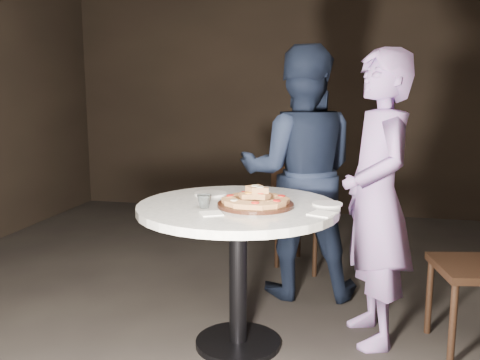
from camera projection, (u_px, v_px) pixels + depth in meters
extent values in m
plane|color=black|center=(262.00, 348.00, 3.13)|extent=(7.00, 7.00, 0.00)
cylinder|color=black|center=(238.00, 342.00, 3.16)|extent=(0.54, 0.54, 0.03)
cylinder|color=black|center=(238.00, 276.00, 3.09)|extent=(0.11, 0.11, 0.79)
cylinder|color=silver|center=(238.00, 208.00, 3.02)|extent=(1.23, 1.23, 0.05)
cylinder|color=black|center=(256.00, 205.00, 2.96)|extent=(0.56, 0.56, 0.02)
cube|color=#A87041|center=(281.00, 199.00, 2.98)|extent=(0.11, 0.11, 0.04)
cylinder|color=red|center=(281.00, 196.00, 2.98)|extent=(0.06, 0.06, 0.01)
cube|color=#A87041|center=(276.00, 197.00, 3.04)|extent=(0.11, 0.11, 0.04)
cube|color=#A87041|center=(267.00, 195.00, 3.08)|extent=(0.11, 0.09, 0.04)
cylinder|color=beige|center=(267.00, 192.00, 3.08)|extent=(0.05, 0.05, 0.01)
cube|color=#A87041|center=(256.00, 195.00, 3.10)|extent=(0.09, 0.07, 0.04)
cube|color=#A87041|center=(245.00, 195.00, 3.09)|extent=(0.11, 0.11, 0.04)
cylinder|color=red|center=(245.00, 192.00, 3.08)|extent=(0.06, 0.06, 0.01)
cube|color=#A87041|center=(236.00, 197.00, 3.05)|extent=(0.10, 0.11, 0.04)
cube|color=#A87041|center=(230.00, 199.00, 2.99)|extent=(0.09, 0.10, 0.04)
cylinder|color=red|center=(230.00, 195.00, 2.99)|extent=(0.05, 0.05, 0.01)
cube|color=#A87041|center=(230.00, 201.00, 2.93)|extent=(0.11, 0.11, 0.04)
cube|color=#A87041|center=(234.00, 204.00, 2.87)|extent=(0.11, 0.11, 0.04)
cylinder|color=beige|center=(234.00, 200.00, 2.87)|extent=(0.06, 0.06, 0.01)
cube|color=#A87041|center=(243.00, 205.00, 2.83)|extent=(0.10, 0.08, 0.04)
cube|color=#A87041|center=(255.00, 206.00, 2.81)|extent=(0.09, 0.07, 0.04)
cylinder|color=red|center=(255.00, 203.00, 2.81)|extent=(0.04, 0.04, 0.01)
cube|color=#A87041|center=(267.00, 206.00, 2.82)|extent=(0.11, 0.11, 0.04)
cube|color=#A87041|center=(277.00, 204.00, 2.86)|extent=(0.10, 0.11, 0.04)
cylinder|color=red|center=(277.00, 200.00, 2.86)|extent=(0.05, 0.05, 0.01)
cube|color=#A87041|center=(282.00, 202.00, 2.92)|extent=(0.08, 0.10, 0.04)
cube|color=#A87041|center=(263.00, 194.00, 2.97)|extent=(0.09, 0.11, 0.04)
cylinder|color=#2D6B1E|center=(263.00, 191.00, 2.97)|extent=(0.05, 0.05, 0.01)
cube|color=#A87041|center=(251.00, 194.00, 2.99)|extent=(0.08, 0.10, 0.04)
cylinder|color=beige|center=(251.00, 190.00, 2.98)|extent=(0.05, 0.05, 0.01)
cube|color=#A87041|center=(249.00, 196.00, 2.92)|extent=(0.11, 0.10, 0.03)
cylinder|color=orange|center=(249.00, 193.00, 2.92)|extent=(0.06, 0.06, 0.01)
cube|color=#A87041|center=(261.00, 197.00, 2.91)|extent=(0.11, 0.09, 0.04)
cylinder|color=red|center=(261.00, 193.00, 2.91)|extent=(0.05, 0.05, 0.01)
cube|color=#A87041|center=(260.00, 190.00, 2.92)|extent=(0.10, 0.09, 0.04)
cylinder|color=beige|center=(260.00, 187.00, 2.92)|extent=(0.05, 0.05, 0.01)
cube|color=#A87041|center=(255.00, 189.00, 2.96)|extent=(0.11, 0.11, 0.04)
cylinder|color=beige|center=(255.00, 186.00, 2.96)|extent=(0.06, 0.06, 0.01)
cylinder|color=white|center=(211.00, 194.00, 3.28)|extent=(0.24, 0.24, 0.01)
cylinder|color=white|center=(327.00, 204.00, 3.00)|extent=(0.19, 0.19, 0.01)
imported|color=silver|center=(204.00, 201.00, 2.91)|extent=(0.10, 0.10, 0.07)
cube|color=white|center=(212.00, 213.00, 2.78)|extent=(0.15, 0.15, 0.01)
cube|color=white|center=(322.00, 214.00, 2.78)|extent=(0.16, 0.16, 0.01)
cube|color=black|center=(307.00, 214.00, 4.48)|extent=(0.56, 0.56, 0.04)
cube|color=black|center=(294.00, 192.00, 4.28)|extent=(0.40, 0.21, 0.45)
cylinder|color=black|center=(336.00, 239.00, 4.56)|extent=(0.05, 0.05, 0.45)
cylinder|color=black|center=(299.00, 232.00, 4.77)|extent=(0.05, 0.05, 0.45)
cylinder|color=black|center=(315.00, 249.00, 4.27)|extent=(0.05, 0.05, 0.45)
cylinder|color=black|center=(277.00, 241.00, 4.49)|extent=(0.05, 0.05, 0.45)
cube|color=black|center=(478.00, 268.00, 3.04)|extent=(0.54, 0.54, 0.04)
cylinder|color=black|center=(429.00, 295.00, 3.28)|extent=(0.05, 0.05, 0.49)
cylinder|color=black|center=(453.00, 323.00, 2.90)|extent=(0.05, 0.05, 0.49)
imported|color=#141C31|center=(300.00, 173.00, 3.83)|extent=(0.95, 0.79, 1.80)
imported|color=#7E64A2|center=(377.00, 199.00, 3.11)|extent=(0.58, 0.72, 1.73)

